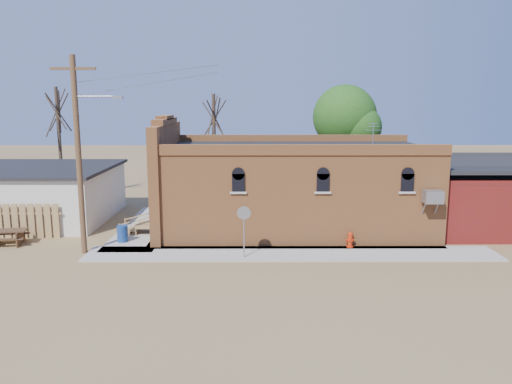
{
  "coord_description": "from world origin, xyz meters",
  "views": [
    {
      "loc": [
        -0.25,
        -21.28,
        6.97
      ],
      "look_at": [
        -0.16,
        3.91,
        2.4
      ],
      "focal_mm": 35.0,
      "sensor_mm": 36.0,
      "label": 1
    }
  ],
  "objects_px": {
    "brick_bar": "(289,188)",
    "picnic_table": "(7,235)",
    "utility_pole": "(79,151)",
    "stop_sign": "(244,218)",
    "trash_barrel": "(122,234)",
    "fire_hydrant": "(350,240)"
  },
  "relations": [
    {
      "from": "picnic_table",
      "to": "utility_pole",
      "type": "bearing_deg",
      "value": -26.74
    },
    {
      "from": "trash_barrel",
      "to": "brick_bar",
      "type": "bearing_deg",
      "value": 17.54
    },
    {
      "from": "brick_bar",
      "to": "utility_pole",
      "type": "distance_m",
      "value": 10.96
    },
    {
      "from": "utility_pole",
      "to": "trash_barrel",
      "type": "bearing_deg",
      "value": 50.85
    },
    {
      "from": "brick_bar",
      "to": "picnic_table",
      "type": "xyz_separation_m",
      "value": [
        -14.08,
        -2.94,
        -1.85
      ]
    },
    {
      "from": "stop_sign",
      "to": "picnic_table",
      "type": "xyz_separation_m",
      "value": [
        -11.73,
        2.28,
        -1.41
      ]
    },
    {
      "from": "stop_sign",
      "to": "picnic_table",
      "type": "height_order",
      "value": "stop_sign"
    },
    {
      "from": "utility_pole",
      "to": "stop_sign",
      "type": "bearing_deg",
      "value": -7.11
    },
    {
      "from": "utility_pole",
      "to": "picnic_table",
      "type": "height_order",
      "value": "utility_pole"
    },
    {
      "from": "brick_bar",
      "to": "picnic_table",
      "type": "relative_size",
      "value": 8.25
    },
    {
      "from": "picnic_table",
      "to": "brick_bar",
      "type": "bearing_deg",
      "value": 2.55
    },
    {
      "from": "brick_bar",
      "to": "stop_sign",
      "type": "xyz_separation_m",
      "value": [
        -2.35,
        -5.22,
        -0.44
      ]
    },
    {
      "from": "trash_barrel",
      "to": "picnic_table",
      "type": "height_order",
      "value": "trash_barrel"
    },
    {
      "from": "trash_barrel",
      "to": "stop_sign",
      "type": "bearing_deg",
      "value": -22.58
    },
    {
      "from": "stop_sign",
      "to": "picnic_table",
      "type": "relative_size",
      "value": 1.19
    },
    {
      "from": "utility_pole",
      "to": "stop_sign",
      "type": "distance_m",
      "value": 8.03
    },
    {
      "from": "stop_sign",
      "to": "utility_pole",
      "type": "bearing_deg",
      "value": -162.72
    },
    {
      "from": "brick_bar",
      "to": "fire_hydrant",
      "type": "height_order",
      "value": "brick_bar"
    },
    {
      "from": "brick_bar",
      "to": "utility_pole",
      "type": "xyz_separation_m",
      "value": [
        -9.79,
        -4.29,
        2.43
      ]
    },
    {
      "from": "brick_bar",
      "to": "trash_barrel",
      "type": "xyz_separation_m",
      "value": [
        -8.47,
        -2.68,
        -1.85
      ]
    },
    {
      "from": "fire_hydrant",
      "to": "stop_sign",
      "type": "distance_m",
      "value": 5.48
    },
    {
      "from": "fire_hydrant",
      "to": "picnic_table",
      "type": "distance_m",
      "value": 16.8
    }
  ]
}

